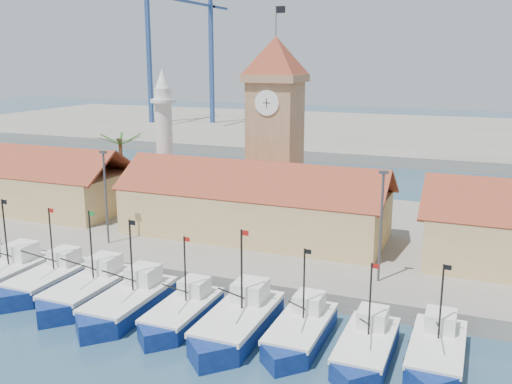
% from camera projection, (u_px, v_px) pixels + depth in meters
% --- Properties ---
extents(ground, '(400.00, 400.00, 0.00)m').
position_uv_depth(ground, '(148.00, 332.00, 40.36)').
color(ground, navy).
rests_on(ground, ground).
extents(quay, '(140.00, 32.00, 1.50)m').
position_uv_depth(quay, '(268.00, 230.00, 61.87)').
color(quay, gray).
rests_on(quay, ground).
extents(terminal, '(240.00, 80.00, 2.00)m').
position_uv_depth(terminal, '(392.00, 134.00, 139.48)').
color(terminal, gray).
rests_on(terminal, ground).
extents(boat_1, '(3.79, 10.39, 7.86)m').
position_uv_depth(boat_1, '(1.00, 277.00, 48.31)').
color(boat_1, '#0B1C55').
rests_on(boat_1, ground).
extents(boat_2, '(3.51, 9.63, 7.28)m').
position_uv_depth(boat_2, '(47.00, 281.00, 47.63)').
color(boat_2, '#0B1C55').
rests_on(boat_2, ground).
extents(boat_3, '(3.70, 10.14, 7.68)m').
position_uv_depth(boat_3, '(87.00, 292.00, 45.39)').
color(boat_3, '#0B1C55').
rests_on(boat_3, ground).
extents(boat_4, '(3.68, 10.09, 7.63)m').
position_uv_depth(boat_4, '(127.00, 305.00, 43.01)').
color(boat_4, '#0B1C55').
rests_on(boat_4, ground).
extents(boat_5, '(3.28, 8.97, 6.79)m').
position_uv_depth(boat_5, '(181.00, 315.00, 41.55)').
color(boat_5, '#0B1C55').
rests_on(boat_5, ground).
extents(boat_6, '(3.82, 10.47, 7.92)m').
position_uv_depth(boat_6, '(236.00, 325.00, 39.66)').
color(boat_6, '#0B1C55').
rests_on(boat_6, ground).
extents(boat_7, '(3.31, 9.08, 6.87)m').
position_uv_depth(boat_7, '(299.00, 333.00, 38.72)').
color(boat_7, '#0B1C55').
rests_on(boat_7, ground).
extents(boat_8, '(3.23, 8.85, 6.70)m').
position_uv_depth(boat_8, '(365.00, 350.00, 36.48)').
color(boat_8, '#0B1C55').
rests_on(boat_8, ground).
extents(boat_9, '(3.30, 9.05, 6.85)m').
position_uv_depth(boat_9, '(436.00, 355.00, 35.87)').
color(boat_9, '#0B1C55').
rests_on(boat_9, ground).
extents(hall_left, '(31.20, 10.13, 7.61)m').
position_uv_depth(hall_left, '(10.00, 185.00, 69.16)').
color(hall_left, tan).
rests_on(hall_left, quay).
extents(hall_center, '(27.04, 10.13, 7.61)m').
position_uv_depth(hall_center, '(254.00, 210.00, 57.52)').
color(hall_center, tan).
rests_on(hall_center, quay).
extents(clock_tower, '(5.80, 5.80, 22.70)m').
position_uv_depth(clock_tower, '(275.00, 125.00, 61.11)').
color(clock_tower, tan).
rests_on(clock_tower, quay).
extents(minaret, '(3.00, 3.00, 16.30)m').
position_uv_depth(minaret, '(164.00, 136.00, 68.89)').
color(minaret, silver).
rests_on(minaret, quay).
extents(palm_tree, '(5.60, 5.03, 8.39)m').
position_uv_depth(palm_tree, '(121.00, 165.00, 69.70)').
color(palm_tree, brown).
rests_on(palm_tree, quay).
extents(lamp_posts, '(80.70, 0.25, 9.03)m').
position_uv_depth(lamp_posts, '(225.00, 205.00, 49.54)').
color(lamp_posts, '#3F3F44').
rests_on(lamp_posts, quay).
extents(crane_blue_far, '(1.00, 33.69, 43.33)m').
position_uv_depth(crane_blue_far, '(145.00, 30.00, 148.25)').
color(crane_blue_far, navy).
rests_on(crane_blue_far, terminal).
extents(crane_blue_near, '(1.00, 29.62, 38.27)m').
position_uv_depth(crane_blue_near, '(209.00, 43.00, 149.17)').
color(crane_blue_near, navy).
rests_on(crane_blue_near, terminal).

